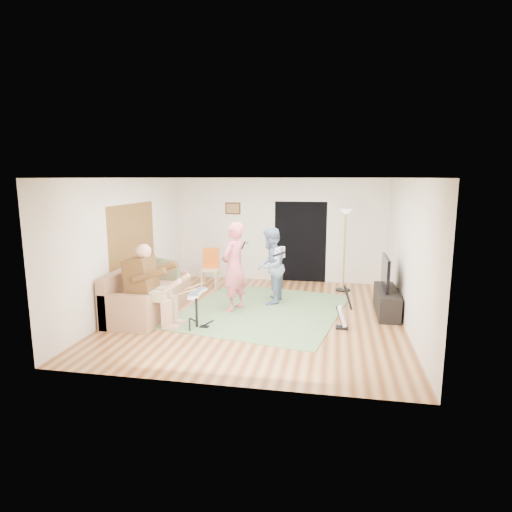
{
  "coord_description": "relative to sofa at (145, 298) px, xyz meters",
  "views": [
    {
      "loc": [
        1.43,
        -8.07,
        2.71
      ],
      "look_at": [
        -0.13,
        0.3,
        1.14
      ],
      "focal_mm": 30.0,
      "sensor_mm": 36.0,
      "label": 1
    }
  ],
  "objects": [
    {
      "name": "television",
      "position": [
        4.75,
        0.84,
        0.54
      ],
      "size": [
        0.06,
        0.99,
        0.64
      ],
      "primitive_type": "cube",
      "color": "black",
      "rests_on": "tv_cabinet"
    },
    {
      "name": "guitarist",
      "position": [
        2.39,
        1.12,
        0.52
      ],
      "size": [
        0.67,
        0.84,
        1.66
      ],
      "primitive_type": "imported",
      "rotation": [
        0.0,
        0.0,
        -1.62
      ],
      "color": "#7386A9",
      "rests_on": "floor"
    },
    {
      "name": "guitar_held",
      "position": [
        2.59,
        1.12,
        0.82
      ],
      "size": [
        0.31,
        0.61,
        0.26
      ],
      "primitive_type": null,
      "rotation": [
        0.0,
        0.0,
        -0.34
      ],
      "color": "silver",
      "rests_on": "guitarist"
    },
    {
      "name": "sofa",
      "position": [
        0.0,
        0.0,
        0.0
      ],
      "size": [
        0.95,
        2.31,
        0.94
      ],
      "color": "#986C4C",
      "rests_on": "floor"
    },
    {
      "name": "torchiere_lamp",
      "position": [
        3.97,
        2.5,
        1.04
      ],
      "size": [
        0.35,
        0.35,
        1.97
      ],
      "color": "black",
      "rests_on": "floor"
    },
    {
      "name": "walls",
      "position": [
        2.3,
        0.28,
        1.04
      ],
      "size": [
        5.5,
        6.0,
        2.7
      ],
      "primitive_type": null,
      "color": "silver",
      "rests_on": "floor"
    },
    {
      "name": "floor",
      "position": [
        2.3,
        0.28,
        -0.31
      ],
      "size": [
        6.0,
        6.0,
        0.0
      ],
      "primitive_type": "plane",
      "color": "brown",
      "rests_on": "ground"
    },
    {
      "name": "doorway",
      "position": [
        2.85,
        3.27,
        0.74
      ],
      "size": [
        2.1,
        0.0,
        2.1
      ],
      "primitive_type": "plane",
      "rotation": [
        1.57,
        0.0,
        0.0
      ],
      "color": "black",
      "rests_on": "walls"
    },
    {
      "name": "area_rug",
      "position": [
        2.31,
        0.57,
        -0.3
      ],
      "size": [
        3.67,
        3.99,
        0.02
      ],
      "primitive_type": "cube",
      "rotation": [
        0.0,
        0.0,
        -0.19
      ],
      "color": "#567648",
      "rests_on": "floor"
    },
    {
      "name": "microphone",
      "position": [
        1.94,
        0.49,
        1.06
      ],
      "size": [
        0.06,
        0.06,
        0.24
      ],
      "primitive_type": null,
      "color": "black",
      "rests_on": "singer"
    },
    {
      "name": "dining_chair",
      "position": [
        0.71,
        2.25,
        0.03
      ],
      "size": [
        0.45,
        0.47,
        0.97
      ],
      "rotation": [
        0.0,
        0.0,
        0.09
      ],
      "color": "beige",
      "rests_on": "floor"
    },
    {
      "name": "tv_cabinet",
      "position": [
        4.8,
        0.84,
        -0.06
      ],
      "size": [
        0.4,
        1.4,
        0.5
      ],
      "primitive_type": "cube",
      "color": "black",
      "rests_on": "floor"
    },
    {
      "name": "drum_kit",
      "position": [
        1.3,
        -0.65,
        -0.01
      ],
      "size": [
        0.38,
        0.68,
        0.7
      ],
      "color": "black",
      "rests_on": "floor"
    },
    {
      "name": "drummer",
      "position": [
        0.45,
        -0.65,
        0.28
      ],
      "size": [
        0.99,
        0.55,
        1.52
      ],
      "color": "brown",
      "rests_on": "sofa"
    },
    {
      "name": "guitar_spare",
      "position": [
        3.92,
        -0.21,
        -0.08
      ],
      "size": [
        0.29,
        0.26,
        0.81
      ],
      "color": "black",
      "rests_on": "floor"
    },
    {
      "name": "window_blinds",
      "position": [
        -0.44,
        0.48,
        1.24
      ],
      "size": [
        0.0,
        2.05,
        2.05
      ],
      "primitive_type": "plane",
      "rotation": [
        1.57,
        0.0,
        1.57
      ],
      "color": "brown",
      "rests_on": "walls"
    },
    {
      "name": "ceiling",
      "position": [
        2.3,
        0.28,
        2.39
      ],
      "size": [
        6.0,
        6.0,
        0.0
      ],
      "primitive_type": "plane",
      "rotation": [
        3.14,
        0.0,
        0.0
      ],
      "color": "white",
      "rests_on": "walls"
    },
    {
      "name": "singer",
      "position": [
        1.74,
        0.49,
        0.6
      ],
      "size": [
        0.65,
        0.78,
        1.83
      ],
      "primitive_type": "imported",
      "rotation": [
        0.0,
        0.0,
        -1.94
      ],
      "color": "#CF5A67",
      "rests_on": "floor"
    },
    {
      "name": "picture_frame",
      "position": [
        1.05,
        3.27,
        1.59
      ],
      "size": [
        0.42,
        0.03,
        0.32
      ],
      "primitive_type": "cube",
      "color": "#3F2314",
      "rests_on": "walls"
    }
  ]
}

